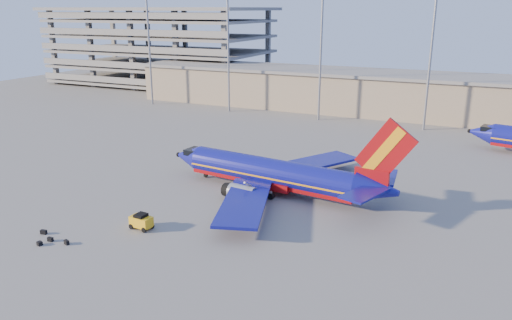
% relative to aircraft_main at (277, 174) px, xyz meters
% --- Properties ---
extents(ground, '(220.00, 220.00, 0.00)m').
position_rel_aircraft_main_xyz_m(ground, '(-3.26, -4.88, -2.27)').
color(ground, slate).
rests_on(ground, ground).
extents(terminal_building, '(122.00, 16.00, 8.50)m').
position_rel_aircraft_main_xyz_m(terminal_building, '(6.74, 53.12, 2.05)').
color(terminal_building, gray).
rests_on(terminal_building, ground).
extents(parking_garage, '(62.00, 32.00, 21.40)m').
position_rel_aircraft_main_xyz_m(parking_garage, '(-65.26, 69.17, 9.46)').
color(parking_garage, slate).
rests_on(parking_garage, ground).
extents(light_mast_row, '(101.60, 1.60, 28.65)m').
position_rel_aircraft_main_xyz_m(light_mast_row, '(1.74, 41.12, 15.29)').
color(light_mast_row, gray).
rests_on(light_mast_row, ground).
extents(aircraft_main, '(31.32, 29.98, 10.62)m').
position_rel_aircraft_main_xyz_m(aircraft_main, '(0.00, 0.00, 0.00)').
color(aircraft_main, navy).
rests_on(aircraft_main, ground).
extents(baggage_tug, '(2.32, 1.52, 1.59)m').
position_rel_aircraft_main_xyz_m(baggage_tug, '(-8.22, -15.26, -1.44)').
color(baggage_tug, yellow).
rests_on(baggage_tug, ground).
extents(luggage_pile, '(4.35, 2.42, 0.42)m').
position_rel_aircraft_main_xyz_m(luggage_pile, '(-14.46, -21.19, -2.07)').
color(luggage_pile, black).
rests_on(luggage_pile, ground).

